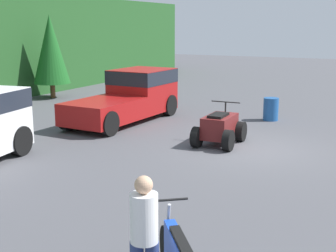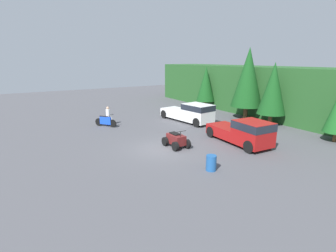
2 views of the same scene
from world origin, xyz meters
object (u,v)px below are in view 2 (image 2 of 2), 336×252
at_px(pickup_truck_second, 191,112).
at_px(rider_person, 108,115).
at_px(steel_barrel, 211,163).
at_px(quad_atv, 176,140).
at_px(pickup_truck_red, 244,132).
at_px(dirt_bike, 106,121).

bearing_deg(pickup_truck_second, rider_person, -119.64).
height_order(rider_person, steel_barrel, rider_person).
xyz_separation_m(pickup_truck_second, quad_atv, (5.54, -5.29, -0.50)).
distance_m(quad_atv, steel_barrel, 4.42).
bearing_deg(pickup_truck_red, quad_atv, -112.60).
bearing_deg(dirt_bike, pickup_truck_second, 33.37).
relative_size(pickup_truck_second, rider_person, 3.44).
relative_size(dirt_bike, quad_atv, 0.92).
bearing_deg(pickup_truck_red, steel_barrel, -62.35).
bearing_deg(steel_barrel, rider_person, -172.95).
relative_size(pickup_truck_red, pickup_truck_second, 0.87).
relative_size(pickup_truck_second, dirt_bike, 3.40).
distance_m(quad_atv, rider_person, 8.74).
bearing_deg(rider_person, pickup_truck_red, 7.29).
distance_m(pickup_truck_second, rider_person, 7.94).
bearing_deg(quad_atv, steel_barrel, -7.55).
distance_m(dirt_bike, rider_person, 0.66).
xyz_separation_m(pickup_truck_red, steel_barrel, (2.28, -4.93, -0.56)).
relative_size(pickup_truck_red, dirt_bike, 2.95).
relative_size(pickup_truck_red, rider_person, 2.99).
xyz_separation_m(pickup_truck_red, dirt_bike, (-10.31, -6.88, -0.51)).
relative_size(quad_atv, steel_barrel, 2.24).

